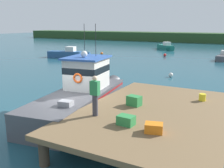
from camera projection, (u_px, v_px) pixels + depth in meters
name	position (u px, v px, depth m)	size (l,w,h in m)	color
ground_plane	(67.00, 118.00, 13.57)	(200.00, 200.00, 0.00)	#1E4C5B
dock	(156.00, 113.00, 11.10)	(6.00, 9.00, 1.20)	#4C3D2D
main_fishing_boat	(82.00, 94.00, 14.36)	(3.68, 9.96, 4.80)	#4C4C51
crate_single_by_cleat	(126.00, 120.00, 9.44)	(0.60, 0.44, 0.35)	#2D8442
crate_stack_near_edge	(154.00, 128.00, 8.79)	(0.60, 0.44, 0.32)	orange
crate_single_far	(134.00, 101.00, 11.67)	(0.60, 0.44, 0.45)	#2D8442
bait_bucket	(202.00, 97.00, 12.40)	(0.32, 0.32, 0.34)	yellow
deckhand_by_the_boat	(95.00, 95.00, 10.25)	(0.36, 0.22, 1.63)	#383842
moored_boat_far_left	(224.00, 57.00, 35.09)	(1.68, 4.98, 1.25)	#4C4C51
moored_boat_outer_mooring	(166.00, 47.00, 49.07)	(4.54, 5.13, 1.46)	#196B5B
moored_boat_mid_harbor	(68.00, 54.00, 37.64)	(6.29, 2.85, 1.58)	#285184
mooring_buoy_inshore	(165.00, 55.00, 38.89)	(0.44, 0.44, 0.44)	red
mooring_buoy_channel_marker	(171.00, 75.00, 23.87)	(0.41, 0.41, 0.41)	silver
mooring_buoy_spare_mooring	(102.00, 53.00, 40.91)	(0.43, 0.43, 0.43)	#EA5B19
far_shoreline	(218.00, 38.00, 66.43)	(120.00, 8.00, 2.40)	#284723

